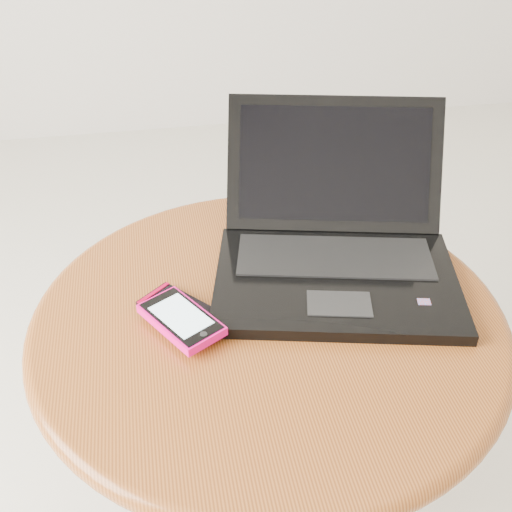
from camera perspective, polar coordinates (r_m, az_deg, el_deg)
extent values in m
cylinder|color=#552A17|center=(1.08, 0.98, -15.82)|extent=(0.11, 0.11, 0.47)
cylinder|color=#642F10|center=(0.90, 1.14, -5.64)|extent=(0.64, 0.64, 0.03)
torus|color=#642F10|center=(0.90, 1.14, -5.64)|extent=(0.67, 0.67, 0.03)
cube|color=black|center=(0.93, 7.28, -2.29)|extent=(0.40, 0.32, 0.02)
cube|color=black|center=(0.97, 7.15, -0.04)|extent=(0.31, 0.17, 0.00)
cube|color=black|center=(0.88, 7.57, -4.31)|extent=(0.10, 0.07, 0.00)
cube|color=red|center=(0.90, 15.02, -4.03)|extent=(0.02, 0.02, 0.00)
cube|color=black|center=(1.03, 7.11, 8.28)|extent=(0.36, 0.19, 0.19)
cube|color=black|center=(1.03, 7.13, 8.29)|extent=(0.32, 0.16, 0.16)
cube|color=black|center=(0.89, -6.95, -4.90)|extent=(0.12, 0.13, 0.01)
cube|color=#9E0026|center=(0.91, -9.30, -3.32)|extent=(0.05, 0.04, 0.00)
cube|color=#F6087C|center=(0.85, -6.81, -5.76)|extent=(0.12, 0.14, 0.01)
cube|color=black|center=(0.85, -6.84, -5.42)|extent=(0.11, 0.13, 0.00)
cube|color=silver|center=(0.85, -6.85, -5.37)|extent=(0.09, 0.10, 0.00)
cylinder|color=black|center=(0.82, -4.78, -7.08)|extent=(0.01, 0.01, 0.00)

